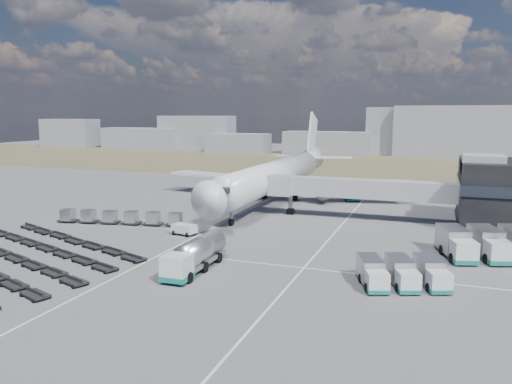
% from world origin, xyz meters
% --- Properties ---
extents(ground, '(420.00, 420.00, 0.00)m').
position_xyz_m(ground, '(0.00, 0.00, 0.00)').
color(ground, '#565659').
rests_on(ground, ground).
extents(grass_strip, '(420.00, 90.00, 0.01)m').
position_xyz_m(grass_strip, '(0.00, 110.00, 0.01)').
color(grass_strip, brown).
rests_on(grass_strip, ground).
extents(lane_markings, '(47.12, 110.00, 0.01)m').
position_xyz_m(lane_markings, '(9.77, 3.00, 0.01)').
color(lane_markings, silver).
rests_on(lane_markings, ground).
extents(jet_bridge, '(30.30, 3.80, 7.05)m').
position_xyz_m(jet_bridge, '(15.90, 20.42, 5.05)').
color(jet_bridge, '#939399').
rests_on(jet_bridge, ground).
extents(airliner, '(51.59, 64.53, 17.62)m').
position_xyz_m(airliner, '(0.00, 32.38, 5.29)').
color(airliner, silver).
rests_on(airliner, ground).
extents(skyline, '(309.67, 22.62, 20.07)m').
position_xyz_m(skyline, '(3.64, 149.83, 8.19)').
color(skyline, gray).
rests_on(skyline, ground).
extents(fuel_tanker, '(2.91, 11.08, 3.57)m').
position_xyz_m(fuel_tanker, '(4.91, -12.99, 1.79)').
color(fuel_tanker, silver).
rests_on(fuel_tanker, ground).
extents(pushback_tug, '(3.70, 2.48, 1.52)m').
position_xyz_m(pushback_tug, '(-4.00, 1.16, 0.76)').
color(pushback_tug, silver).
rests_on(pushback_tug, ground).
extents(catering_truck, '(5.08, 7.07, 3.00)m').
position_xyz_m(catering_truck, '(13.14, 39.13, 1.54)').
color(catering_truck, silver).
rests_on(catering_truck, ground).
extents(service_trucks_near, '(9.75, 8.58, 2.47)m').
position_xyz_m(service_trucks_near, '(26.75, -10.21, 1.34)').
color(service_trucks_near, silver).
rests_on(service_trucks_near, ground).
extents(service_trucks_far, '(12.37, 10.67, 3.20)m').
position_xyz_m(service_trucks_far, '(35.87, 3.51, 1.74)').
color(service_trucks_far, silver).
rests_on(service_trucks_far, ground).
extents(uld_row, '(20.79, 5.58, 1.89)m').
position_xyz_m(uld_row, '(-16.63, 3.83, 1.13)').
color(uld_row, black).
rests_on(uld_row, ground).
extents(baggage_dollies, '(36.53, 29.04, 0.76)m').
position_xyz_m(baggage_dollies, '(-18.81, -16.38, 0.38)').
color(baggage_dollies, black).
rests_on(baggage_dollies, ground).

